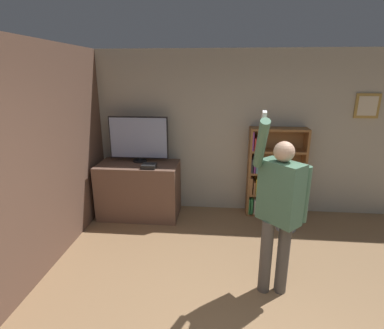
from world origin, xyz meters
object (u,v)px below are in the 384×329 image
object	(u,v)px
bookshelf	(271,173)
waste_bin	(287,215)
television	(139,139)
person	(279,206)
game_console	(149,166)

from	to	relation	value
bookshelf	waste_bin	distance (m)	0.76
television	waste_bin	world-z (taller)	television
person	bookshelf	bearing A→B (deg)	129.56
television	game_console	xyz separation A→B (m)	(0.23, -0.32, -0.36)
bookshelf	person	size ratio (longest dim) A/B	0.74
bookshelf	waste_bin	xyz separation A→B (m)	(0.20, -0.52, -0.51)
game_console	bookshelf	size ratio (longest dim) A/B	0.15
television	waste_bin	bearing A→B (deg)	-9.37
game_console	bookshelf	xyz separation A→B (m)	(1.95, 0.45, -0.21)
bookshelf	person	xyz separation A→B (m)	(-0.24, -1.97, 0.30)
television	person	distance (m)	2.68
waste_bin	bookshelf	bearing A→B (deg)	110.89
television	bookshelf	bearing A→B (deg)	3.43
television	person	size ratio (longest dim) A/B	0.48
person	waste_bin	bearing A→B (deg)	119.54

